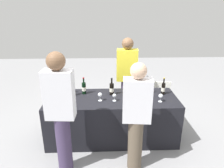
{
  "coord_description": "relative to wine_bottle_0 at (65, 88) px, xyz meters",
  "views": [
    {
      "loc": [
        -0.12,
        -3.18,
        2.24
      ],
      "look_at": [
        0.0,
        0.0,
        1.02
      ],
      "focal_mm": 33.19,
      "sensor_mm": 36.0,
      "label": 1
    }
  ],
  "objects": [
    {
      "name": "guest_1",
      "position": [
        1.12,
        -0.95,
        -0.02
      ],
      "size": [
        0.39,
        0.24,
        1.59
      ],
      "rotation": [
        0.0,
        0.0,
        -0.1
      ],
      "color": "brown",
      "rests_on": "ground_plane"
    },
    {
      "name": "wine_bottle_1",
      "position": [
        0.09,
        -0.09,
        -0.0
      ],
      "size": [
        0.08,
        0.08,
        0.32
      ],
      "color": "black",
      "rests_on": "tasting_table"
    },
    {
      "name": "wine_bottle_4",
      "position": [
        1.26,
        -0.01,
        -0.0
      ],
      "size": [
        0.07,
        0.07,
        0.32
      ],
      "color": "black",
      "rests_on": "tasting_table"
    },
    {
      "name": "wine_glass_1",
      "position": [
        0.85,
        -0.31,
        -0.03
      ],
      "size": [
        0.06,
        0.06,
        0.13
      ],
      "color": "silver",
      "rests_on": "tasting_table"
    },
    {
      "name": "menu_board",
      "position": [
        1.86,
        0.75,
        -0.54
      ],
      "size": [
        0.53,
        0.09,
        0.71
      ],
      "primitive_type": "cube",
      "rotation": [
        0.0,
        0.0,
        -0.11
      ],
      "color": "white",
      "rests_on": "ground_plane"
    },
    {
      "name": "wine_bottle_5",
      "position": [
        1.43,
        -0.04,
        0.0
      ],
      "size": [
        0.07,
        0.07,
        0.33
      ],
      "color": "black",
      "rests_on": "tasting_table"
    },
    {
      "name": "server_pouring",
      "position": [
        1.14,
        0.54,
        0.02
      ],
      "size": [
        0.43,
        0.26,
        1.67
      ],
      "rotation": [
        0.0,
        0.0,
        3.04
      ],
      "color": "#3F3351",
      "rests_on": "ground_plane"
    },
    {
      "name": "wine_bottle_6",
      "position": [
        1.72,
        -0.06,
        -0.01
      ],
      "size": [
        0.07,
        0.07,
        0.31
      ],
      "color": "black",
      "rests_on": "tasting_table"
    },
    {
      "name": "wine_glass_2",
      "position": [
        1.3,
        -0.36,
        -0.02
      ],
      "size": [
        0.07,
        0.07,
        0.13
      ],
      "color": "silver",
      "rests_on": "tasting_table"
    },
    {
      "name": "wine_glass_3",
      "position": [
        1.6,
        -0.37,
        -0.02
      ],
      "size": [
        0.07,
        0.07,
        0.14
      ],
      "color": "silver",
      "rests_on": "tasting_table"
    },
    {
      "name": "tasting_table",
      "position": [
        0.82,
        -0.19,
        -0.5
      ],
      "size": [
        2.21,
        0.84,
        0.77
      ],
      "primitive_type": "cube",
      "color": "black",
      "rests_on": "ground_plane"
    },
    {
      "name": "guest_0",
      "position": [
        0.12,
        -0.96,
        0.07
      ],
      "size": [
        0.39,
        0.23,
        1.73
      ],
      "rotation": [
        0.0,
        0.0,
        -0.06
      ],
      "color": "#3F3351",
      "rests_on": "ground_plane"
    },
    {
      "name": "wine_bottle_2",
      "position": [
        0.33,
        0.01,
        -0.01
      ],
      "size": [
        0.07,
        0.07,
        0.3
      ],
      "color": "black",
      "rests_on": "tasting_table"
    },
    {
      "name": "wine_bottle_0",
      "position": [
        0.0,
        0.0,
        0.0
      ],
      "size": [
        0.07,
        0.07,
        0.32
      ],
      "color": "black",
      "rests_on": "tasting_table"
    },
    {
      "name": "ground_plane",
      "position": [
        0.82,
        -0.19,
        -0.89
      ],
      "size": [
        12.0,
        12.0,
        0.0
      ],
      "primitive_type": "plane",
      "color": "gray"
    },
    {
      "name": "wine_bottle_3",
      "position": [
        0.82,
        -0.05,
        -0.01
      ],
      "size": [
        0.08,
        0.08,
        0.3
      ],
      "color": "black",
      "rests_on": "tasting_table"
    },
    {
      "name": "wine_glass_0",
      "position": [
        0.62,
        -0.29,
        -0.02
      ],
      "size": [
        0.07,
        0.07,
        0.14
      ],
      "color": "silver",
      "rests_on": "tasting_table"
    }
  ]
}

